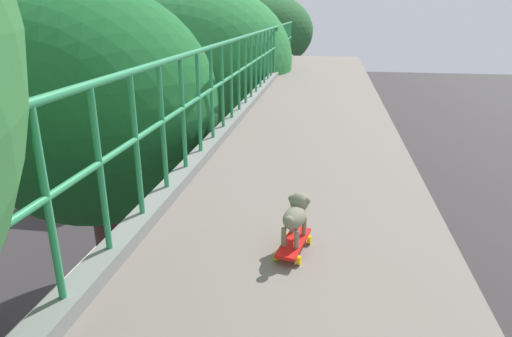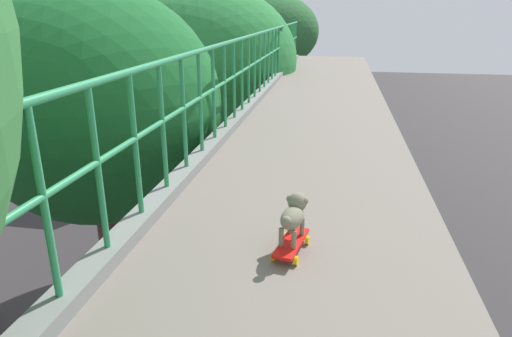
# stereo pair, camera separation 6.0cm
# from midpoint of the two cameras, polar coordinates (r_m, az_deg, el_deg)

# --- Properties ---
(city_bus) EXTENTS (2.67, 10.77, 3.35)m
(city_bus) POSITION_cam_midpoint_polar(r_m,az_deg,el_deg) (24.37, -14.63, 5.01)
(city_bus) COLOR white
(city_bus) RESTS_ON ground
(roadside_tree_mid) EXTENTS (3.90, 3.90, 8.17)m
(roadside_tree_mid) POSITION_cam_midpoint_polar(r_m,az_deg,el_deg) (7.61, -19.92, 6.78)
(roadside_tree_mid) COLOR #4E302F
(roadside_tree_mid) RESTS_ON ground
(roadside_tree_far) EXTENTS (5.10, 5.10, 8.46)m
(roadside_tree_far) POSITION_cam_midpoint_polar(r_m,az_deg,el_deg) (13.78, -6.49, 13.29)
(roadside_tree_far) COLOR #4B421F
(roadside_tree_far) RESTS_ON ground
(roadside_tree_farthest) EXTENTS (5.15, 5.15, 8.58)m
(roadside_tree_farthest) POSITION_cam_midpoint_polar(r_m,az_deg,el_deg) (24.76, 0.95, 16.94)
(roadside_tree_farthest) COLOR brown
(roadside_tree_farthest) RESTS_ON ground
(toy_skateboard) EXTENTS (0.26, 0.50, 0.09)m
(toy_skateboard) POSITION_cam_midpoint_polar(r_m,az_deg,el_deg) (3.35, 4.27, -9.46)
(toy_skateboard) COLOR red
(toy_skateboard) RESTS_ON overpass_deck
(small_dog) EXTENTS (0.21, 0.41, 0.32)m
(small_dog) POSITION_cam_midpoint_polar(r_m,az_deg,el_deg) (3.29, 4.57, -5.68)
(small_dog) COLOR gray
(small_dog) RESTS_ON toy_skateboard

